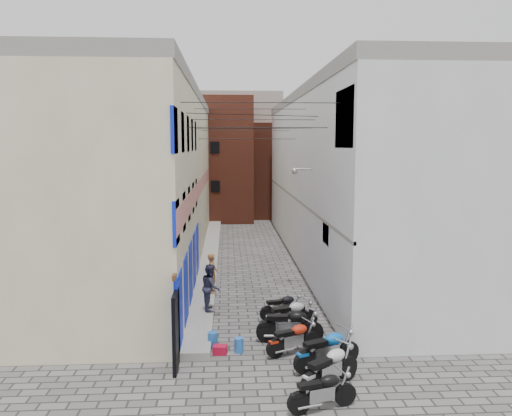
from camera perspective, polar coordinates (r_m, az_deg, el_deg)
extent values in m
plane|color=#4E4C4A|center=(15.12, 1.10, -16.96)|extent=(90.00, 90.00, 0.00)
cube|color=gray|center=(27.44, -5.29, -5.59)|extent=(0.90, 26.00, 0.25)
cube|color=beige|center=(27.10, -11.65, 2.96)|extent=(5.00, 26.00, 8.50)
cube|color=#D9847A|center=(26.88, -6.44, 2.49)|extent=(0.10, 26.00, 0.80)
cube|color=#0D23C8|center=(19.33, -7.59, -7.50)|extent=(0.12, 10.20, 2.40)
cube|color=#0D23C8|center=(18.73, -7.85, 4.42)|extent=(0.10, 10.20, 4.00)
cube|color=gray|center=(27.16, -11.90, 12.47)|extent=(5.10, 26.00, 0.50)
cube|color=black|center=(14.36, -9.13, -13.64)|extent=(0.10, 1.20, 2.20)
cube|color=silver|center=(27.50, 9.47, 3.07)|extent=(5.00, 26.00, 8.50)
cube|color=#0D23C8|center=(15.69, 10.20, 10.06)|extent=(0.10, 2.40, 1.80)
cube|color=white|center=(18.40, 8.14, -2.85)|extent=(0.08, 1.00, 0.70)
cylinder|color=#B2B2B7|center=(21.02, 5.53, 4.48)|extent=(0.80, 0.06, 0.06)
sphere|color=#B2B2B7|center=(20.97, 4.44, 4.21)|extent=(0.28, 0.28, 0.28)
cube|color=gray|center=(27.55, 9.67, 12.45)|extent=(5.10, 26.00, 0.50)
cube|color=gray|center=(27.14, 4.36, 1.29)|extent=(0.10, 26.00, 0.12)
cube|color=brown|center=(41.78, -4.60, 5.56)|extent=(6.00, 6.00, 10.00)
cube|color=brown|center=(43.99, 2.01, 4.35)|extent=(5.00, 6.00, 8.00)
cube|color=gray|center=(47.77, -2.04, 6.38)|extent=(8.00, 5.00, 11.00)
cube|color=black|center=(39.28, -1.72, -0.09)|extent=(2.00, 0.30, 2.40)
cylinder|color=black|center=(15.84, 0.60, 11.96)|extent=(5.20, 0.02, 0.02)
cylinder|color=black|center=(17.79, 0.15, 9.18)|extent=(5.20, 0.02, 0.02)
cylinder|color=black|center=(20.30, -0.28, 10.07)|extent=(5.20, 0.02, 0.02)
cylinder|color=black|center=(22.83, -0.62, 11.26)|extent=(5.20, 0.02, 0.02)
cylinder|color=black|center=(25.77, -0.93, 7.90)|extent=(5.20, 0.02, 0.02)
cylinder|color=black|center=(28.78, -1.19, 8.82)|extent=(5.20, 0.02, 0.02)
cylinder|color=black|center=(18.81, -0.03, 10.60)|extent=(5.65, 2.07, 0.02)
cylinder|color=black|center=(21.79, -0.49, 9.08)|extent=(5.80, 1.58, 0.02)
imported|color=#965F36|center=(20.39, -5.01, -7.42)|extent=(0.45, 0.62, 1.60)
imported|color=#2B2C41|center=(18.31, -5.20, -8.97)|extent=(0.69, 0.86, 1.69)
cylinder|color=blue|center=(15.54, -1.97, -15.38)|extent=(0.37, 0.37, 0.44)
cylinder|color=#2364B2|center=(15.88, -4.95, -14.79)|extent=(0.35, 0.35, 0.49)
cube|color=#A70B28|center=(15.49, -4.13, -15.85)|extent=(0.44, 0.36, 0.26)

